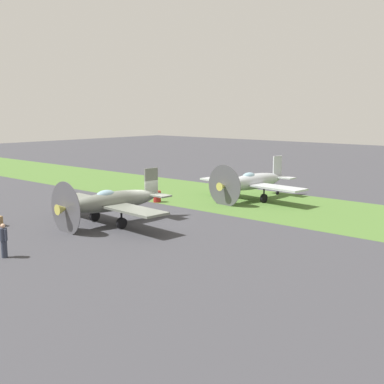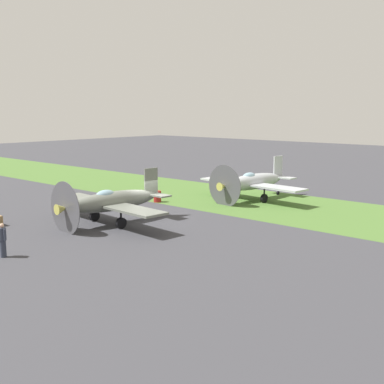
{
  "view_description": "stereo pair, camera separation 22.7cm",
  "coord_description": "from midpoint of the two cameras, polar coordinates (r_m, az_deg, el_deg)",
  "views": [
    {
      "loc": [
        -24.32,
        23.2,
        7.27
      ],
      "look_at": [
        -0.47,
        -3.85,
        1.34
      ],
      "focal_mm": 46.84,
      "sensor_mm": 36.0,
      "label": 1
    },
    {
      "loc": [
        -24.49,
        23.04,
        7.27
      ],
      "look_at": [
        -0.47,
        -3.85,
        1.34
      ],
      "focal_mm": 46.84,
      "sensor_mm": 36.0,
      "label": 2
    }
  ],
  "objects": [
    {
      "name": "airplane_wingman",
      "position": [
        41.05,
        6.72,
        1.16
      ],
      "size": [
        9.97,
        7.89,
        3.55
      ],
      "rotation": [
        0.0,
        0.0,
        -0.08
      ],
      "color": "#B2B7BC",
      "rests_on": "ground"
    },
    {
      "name": "airplane_lead",
      "position": [
        32.5,
        -9.32,
        -1.08
      ],
      "size": [
        9.86,
        7.79,
        3.51
      ],
      "rotation": [
        0.0,
        0.0,
        -0.07
      ],
      "color": "slate",
      "rests_on": "ground"
    },
    {
      "name": "ground_plane",
      "position": [
        34.4,
        -5.02,
        -2.91
      ],
      "size": [
        160.0,
        160.0,
        0.0
      ],
      "primitive_type": "plane",
      "color": "#38383D"
    },
    {
      "name": "grass_verge",
      "position": [
        41.44,
        4.6,
        -0.8
      ],
      "size": [
        120.0,
        11.0,
        0.01
      ],
      "primitive_type": "cube",
      "color": "#476B2D",
      "rests_on": "ground"
    },
    {
      "name": "fuel_drum",
      "position": [
        39.98,
        -4.15,
        -0.52
      ],
      "size": [
        0.6,
        0.6,
        0.9
      ],
      "primitive_type": "cylinder",
      "color": "maroon",
      "rests_on": "ground"
    },
    {
      "name": "ground_crew_chief",
      "position": [
        26.65,
        -20.89,
        -5.1
      ],
      "size": [
        0.63,
        0.38,
        1.73
      ],
      "rotation": [
        0.0,
        0.0,
        3.12
      ],
      "color": "#2D3342",
      "rests_on": "ground"
    }
  ]
}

